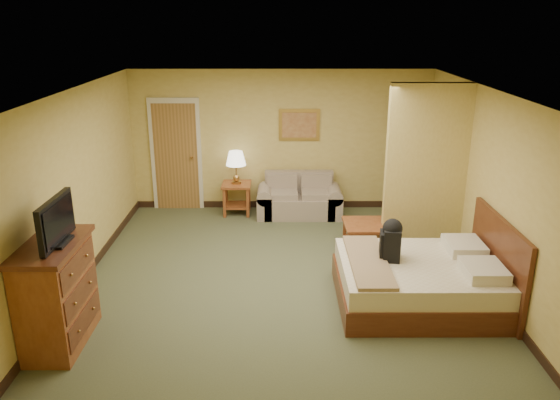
{
  "coord_description": "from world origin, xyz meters",
  "views": [
    {
      "loc": [
        -0.04,
        -6.9,
        3.5
      ],
      "look_at": [
        -0.02,
        0.6,
        0.96
      ],
      "focal_mm": 35.0,
      "sensor_mm": 36.0,
      "label": 1
    }
  ],
  "objects_px": {
    "loveseat": "(299,202)",
    "dresser": "(57,294)",
    "bed": "(425,280)",
    "coffee_table": "(367,231)"
  },
  "relations": [
    {
      "from": "loveseat",
      "to": "dresser",
      "type": "height_order",
      "value": "dresser"
    },
    {
      "from": "bed",
      "to": "dresser",
      "type": "bearing_deg",
      "value": -168.21
    },
    {
      "from": "loveseat",
      "to": "bed",
      "type": "height_order",
      "value": "bed"
    },
    {
      "from": "dresser",
      "to": "bed",
      "type": "xyz_separation_m",
      "value": [
        4.29,
        0.9,
        -0.3
      ]
    },
    {
      "from": "coffee_table",
      "to": "dresser",
      "type": "xyz_separation_m",
      "value": [
        -3.8,
        -2.52,
        0.29
      ]
    },
    {
      "from": "bed",
      "to": "loveseat",
      "type": "bearing_deg",
      "value": 114.58
    },
    {
      "from": "loveseat",
      "to": "coffee_table",
      "type": "distance_m",
      "value": 1.9
    },
    {
      "from": "loveseat",
      "to": "coffee_table",
      "type": "xyz_separation_m",
      "value": [
        0.99,
        -1.62,
        0.07
      ]
    },
    {
      "from": "coffee_table",
      "to": "loveseat",
      "type": "bearing_deg",
      "value": 121.41
    },
    {
      "from": "dresser",
      "to": "loveseat",
      "type": "bearing_deg",
      "value": 55.82
    }
  ]
}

